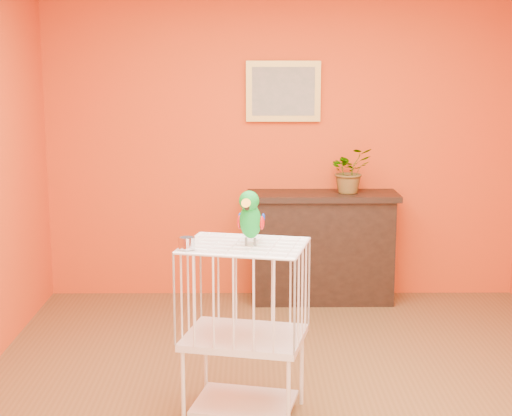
{
  "coord_description": "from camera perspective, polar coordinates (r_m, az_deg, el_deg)",
  "views": [
    {
      "loc": [
        -0.27,
        -4.35,
        2.0
      ],
      "look_at": [
        -0.24,
        -0.18,
        1.22
      ],
      "focal_mm": 55.0,
      "sensor_mm": 36.0,
      "label": 1
    }
  ],
  "objects": [
    {
      "name": "ground",
      "position": [
        4.79,
        2.99,
        -14.02
      ],
      "size": [
        4.5,
        4.5,
        0.0
      ],
      "primitive_type": "plane",
      "color": "brown",
      "rests_on": "ground"
    },
    {
      "name": "room_shell",
      "position": [
        4.38,
        3.19,
        5.18
      ],
      "size": [
        4.5,
        4.5,
        4.5
      ],
      "color": "#CA4413",
      "rests_on": "ground"
    },
    {
      "name": "console_cabinet",
      "position": [
        6.59,
        4.8,
        -2.86
      ],
      "size": [
        1.25,
        0.45,
        0.92
      ],
      "color": "black",
      "rests_on": "ground"
    },
    {
      "name": "potted_plant",
      "position": [
        6.54,
        6.77,
        2.42
      ],
      "size": [
        0.46,
        0.48,
        0.29
      ],
      "primitive_type": "imported",
      "rotation": [
        0.0,
        0.0,
        0.39
      ],
      "color": "#26722D",
      "rests_on": "console_cabinet"
    },
    {
      "name": "framed_picture",
      "position": [
        6.57,
        2.0,
        8.48
      ],
      "size": [
        0.62,
        0.04,
        0.5
      ],
      "color": "#BA9842",
      "rests_on": "room_shell"
    },
    {
      "name": "birdcage",
      "position": [
        4.44,
        -0.85,
        -8.77
      ],
      "size": [
        0.75,
        0.63,
        1.01
      ],
      "rotation": [
        0.0,
        0.0,
        -0.22
      ],
      "color": "silver",
      "rests_on": "ground"
    },
    {
      "name": "feed_cup",
      "position": [
        4.21,
        -5.05,
        -2.55
      ],
      "size": [
        0.09,
        0.09,
        0.06
      ],
      "primitive_type": "cylinder",
      "color": "silver",
      "rests_on": "birdcage"
    },
    {
      "name": "parrot",
      "position": [
        4.26,
        -0.41,
        -0.66
      ],
      "size": [
        0.16,
        0.28,
        0.31
      ],
      "rotation": [
        0.0,
        0.0,
        -0.22
      ],
      "color": "#59544C",
      "rests_on": "birdcage"
    }
  ]
}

